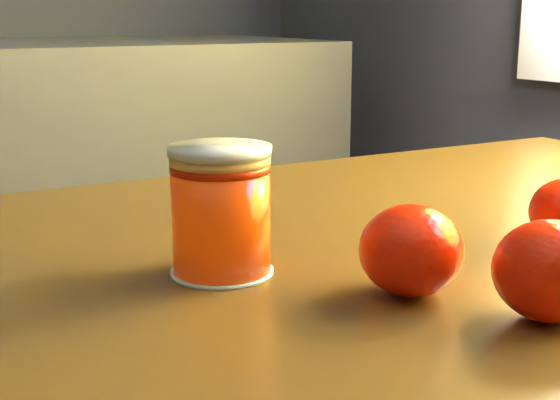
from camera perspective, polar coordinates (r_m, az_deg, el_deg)
table at (r=0.69m, az=10.76°, el=-11.08°), size 1.05×0.75×0.77m
juice_glass at (r=0.56m, az=-4.34°, el=-0.85°), size 0.07×0.07×0.09m
orange_front at (r=0.53m, az=9.56°, el=-3.66°), size 0.07×0.07×0.06m
orange_extra at (r=0.51m, az=19.22°, el=-4.91°), size 0.09×0.09×0.06m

